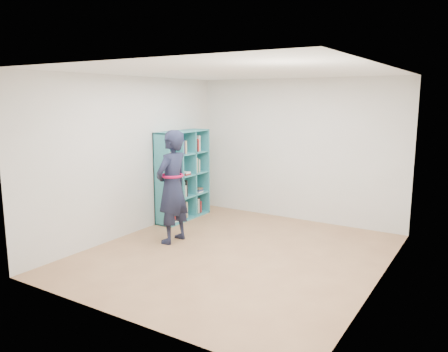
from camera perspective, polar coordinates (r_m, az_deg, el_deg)
The scene contains 9 objects.
floor at distance 6.48m, azimuth 1.49°, elevation -10.16°, with size 4.50×4.50×0.00m, color #946543.
ceiling at distance 6.08m, azimuth 1.60°, elevation 13.46°, with size 4.50×4.50×0.00m, color white.
wall_left at distance 7.36m, azimuth -12.03°, elevation 2.52°, with size 0.02×4.50×2.60m, color silver.
wall_right at distance 5.43m, azimuth 20.05°, elevation -0.53°, with size 0.02×4.50×2.60m, color silver.
wall_back at distance 8.15m, azimuth 9.60°, elevation 3.34°, with size 4.00×0.02×2.60m, color silver.
wall_front at distance 4.39m, azimuth -13.52°, elevation -2.62°, with size 4.00×0.02×2.60m, color silver.
bookshelf at distance 8.18m, azimuth -5.55°, elevation -0.05°, with size 0.36×1.24×1.66m.
person at distance 6.83m, azimuth -6.78°, elevation -1.41°, with size 0.43×0.65×1.77m.
smartphone at distance 6.96m, azimuth -7.37°, elevation -0.23°, with size 0.02×0.10×0.14m.
Camera 1 is at (3.07, -5.24, 2.25)m, focal length 35.00 mm.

